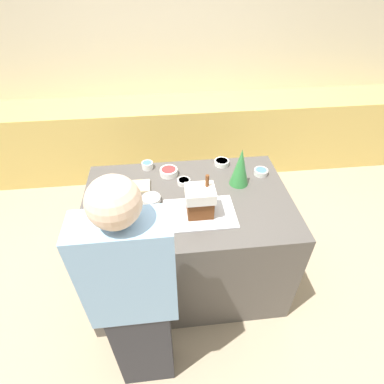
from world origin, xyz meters
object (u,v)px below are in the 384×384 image
Objects in this scene: candy_bowl_front_corner at (147,165)px; cookbook at (138,187)px; candy_bowl_behind_tray at (169,172)px; baking_tray at (200,213)px; decorative_tree at (240,167)px; person at (136,301)px; candy_bowl_near_tray_right at (261,172)px; gingerbread_house at (200,201)px; candy_bowl_beside_tree at (151,199)px; candy_bowl_center_rear at (222,162)px; mug at (91,220)px; candy_bowl_far_right at (184,181)px.

cookbook is at bearing -105.96° from candy_bowl_front_corner.
candy_bowl_behind_tray is 0.76× the size of cookbook.
baking_tray is 0.51m from candy_bowl_behind_tray.
decorative_tree is 0.18× the size of person.
candy_bowl_behind_tray reaches higher than candy_bowl_near_tray_right.
gingerbread_house is 2.24× the size of candy_bowl_beside_tree.
candy_bowl_center_rear is at bearing 34.90° from candy_bowl_beside_tree.
person reaches higher than candy_bowl_center_rear.
mug reaches higher than candy_bowl_center_rear.
candy_bowl_front_corner is 0.26m from cookbook.
candy_bowl_far_right is (0.25, 0.18, -0.00)m from candy_bowl_beside_tree.
gingerbread_house is at bearing -138.31° from decorative_tree.
person is at bearing -125.96° from baking_tray.
candy_bowl_beside_tree is 0.94× the size of candy_bowl_behind_tray.
baking_tray is 4.45× the size of candy_bowl_near_tray_right.
candy_bowl_near_tray_right is (0.20, 0.10, -0.13)m from decorative_tree.
person is at bearing -93.14° from candy_bowl_front_corner.
candy_bowl_front_corner is 0.71m from mug.
candy_bowl_beside_tree is 1.09× the size of candy_bowl_center_rear.
candy_bowl_near_tray_right reaches higher than baking_tray.
mug reaches higher than baking_tray.
gingerbread_house is at bearing -37.99° from cookbook.
decorative_tree is at bearing 17.59° from mug.
candy_bowl_beside_tree is 1.44× the size of candy_bowl_front_corner.
candy_bowl_near_tray_right is 0.78× the size of candy_bowl_behind_tray.
decorative_tree is 0.44m from candy_bowl_far_right.
decorative_tree is 1.10m from mug.
candy_bowl_near_tray_right reaches higher than candy_bowl_far_right.
candy_bowl_beside_tree is (-0.66, -0.14, -0.13)m from decorative_tree.
gingerbread_house is (0.00, 0.00, 0.11)m from baking_tray.
baking_tray is 0.71m from mug.
candy_bowl_behind_tray is 1.16× the size of candy_bowl_center_rear.
gingerbread_house is at bearing 54.03° from person.
cookbook is 0.11× the size of person.
mug is at bearing -148.29° from candy_bowl_center_rear.
candy_bowl_center_rear is at bearing 59.43° from person.
candy_bowl_near_tray_right is 0.90× the size of candy_bowl_center_rear.
gingerbread_house is 0.37m from candy_bowl_beside_tree.
candy_bowl_behind_tray is 0.20m from candy_bowl_front_corner.
person reaches higher than gingerbread_house.
gingerbread_house is at bearing -68.57° from candy_bowl_behind_tray.
decorative_tree is 3.16× the size of mug.
candy_bowl_center_rear is (0.26, 0.56, -0.10)m from gingerbread_house.
candy_bowl_center_rear reaches higher than candy_bowl_far_right.
baking_tray is 0.47m from decorative_tree.
baking_tray is 0.29× the size of person.
person is (-0.42, -0.57, -0.16)m from gingerbread_house.
candy_bowl_near_tray_right is at bearing 18.94° from mug.
candy_bowl_beside_tree is 1.21× the size of candy_bowl_near_tray_right.
candy_bowl_behind_tray is at bearing 174.01° from candy_bowl_near_tray_right.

